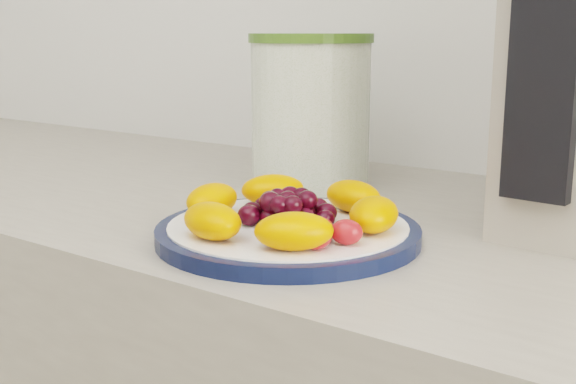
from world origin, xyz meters
The scene contains 6 objects.
plate_rim centered at (-0.07, 1.06, 0.91)m, with size 0.27×0.27×0.01m, color #0C1533.
plate_face centered at (-0.07, 1.06, 0.91)m, with size 0.24×0.24×0.02m, color white.
canister centered at (-0.21, 1.30, 1.00)m, with size 0.16×0.16×0.19m, color #446312.
canister_lid centered at (-0.21, 1.30, 1.10)m, with size 0.17×0.17×0.01m, color #446722.
appliance_panel centered at (0.14, 1.16, 1.09)m, with size 0.06×0.02×0.27m, color black.
fruit_plate centered at (-0.07, 1.06, 0.93)m, with size 0.23×0.23×0.04m.
Camera 1 is at (0.34, 0.49, 1.11)m, focal length 45.00 mm.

